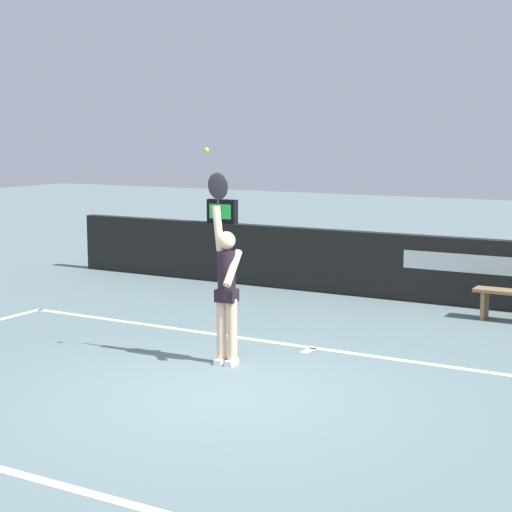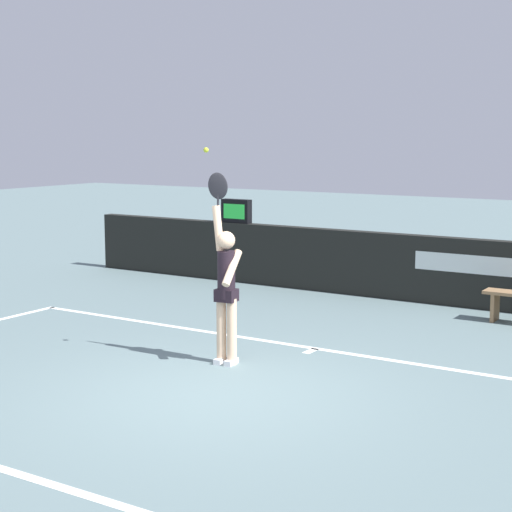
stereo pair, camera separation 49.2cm
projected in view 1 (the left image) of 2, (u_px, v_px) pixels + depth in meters
ground_plane at (222, 394)px, 9.53m from camera, size 60.00×60.00×0.00m
court_lines at (214, 398)px, 9.37m from camera, size 10.40×5.30×0.00m
back_wall at (409, 267)px, 14.83m from camera, size 14.64×0.25×1.18m
speed_display at (222, 211)px, 16.61m from camera, size 0.63×0.18×0.47m
tennis_player at (226, 286)px, 10.64m from camera, size 0.48×0.43×2.49m
tennis_ball at (206, 150)px, 10.38m from camera, size 0.07×0.07×0.07m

